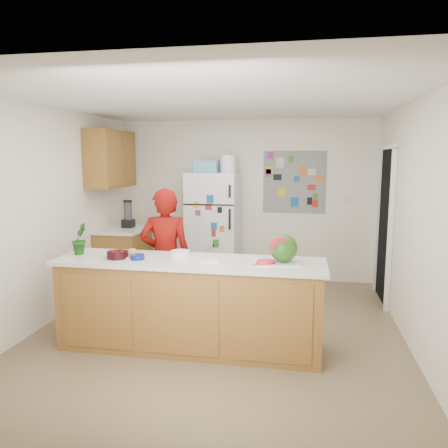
% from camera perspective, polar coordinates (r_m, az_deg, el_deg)
% --- Properties ---
extents(floor, '(4.00, 4.50, 0.02)m').
position_cam_1_polar(floor, '(5.06, -0.69, -13.79)').
color(floor, brown).
rests_on(floor, ground).
extents(wall_back, '(4.00, 0.02, 2.50)m').
position_cam_1_polar(wall_back, '(6.94, 2.89, 3.09)').
color(wall_back, beige).
rests_on(wall_back, ground).
extents(wall_left, '(0.02, 4.50, 2.50)m').
position_cam_1_polar(wall_left, '(5.47, -21.84, 1.00)').
color(wall_left, beige).
rests_on(wall_left, ground).
extents(wall_right, '(0.02, 4.50, 2.50)m').
position_cam_1_polar(wall_right, '(4.76, 23.73, -0.16)').
color(wall_right, beige).
rests_on(wall_right, ground).
extents(ceiling, '(4.00, 4.50, 0.02)m').
position_cam_1_polar(ceiling, '(4.71, -0.75, 15.85)').
color(ceiling, white).
rests_on(ceiling, wall_back).
extents(doorway, '(0.03, 0.85, 2.04)m').
position_cam_1_polar(doorway, '(6.20, 20.35, -0.24)').
color(doorway, black).
rests_on(doorway, ground).
extents(peninsula_base, '(2.60, 0.62, 0.88)m').
position_cam_1_polar(peninsula_base, '(4.48, -4.51, -10.65)').
color(peninsula_base, brown).
rests_on(peninsula_base, floor).
extents(peninsula_top, '(2.68, 0.70, 0.04)m').
position_cam_1_polar(peninsula_top, '(4.35, -4.58, -4.92)').
color(peninsula_top, silver).
rests_on(peninsula_top, peninsula_base).
extents(side_counter_base, '(0.60, 0.80, 0.86)m').
position_cam_1_polar(side_counter_base, '(6.65, -12.89, -4.53)').
color(side_counter_base, brown).
rests_on(side_counter_base, floor).
extents(side_counter_top, '(0.64, 0.84, 0.04)m').
position_cam_1_polar(side_counter_top, '(6.56, -13.02, -0.70)').
color(side_counter_top, silver).
rests_on(side_counter_top, side_counter_base).
extents(upper_cabinets, '(0.35, 1.00, 0.80)m').
position_cam_1_polar(upper_cabinets, '(6.49, -14.57, 8.20)').
color(upper_cabinets, brown).
rests_on(upper_cabinets, wall_left).
extents(refrigerator, '(0.75, 0.70, 1.70)m').
position_cam_1_polar(refrigerator, '(6.69, -1.39, -0.56)').
color(refrigerator, silver).
rests_on(refrigerator, floor).
extents(fridge_top_bin, '(0.35, 0.28, 0.18)m').
position_cam_1_polar(fridge_top_bin, '(6.63, -2.27, 7.52)').
color(fridge_top_bin, '#5999B2').
rests_on(fridge_top_bin, refrigerator).
extents(photo_collage, '(0.95, 0.01, 0.95)m').
position_cam_1_polar(photo_collage, '(6.84, 9.15, 5.43)').
color(photo_collage, slate).
rests_on(photo_collage, wall_back).
extents(person, '(0.65, 0.50, 1.59)m').
position_cam_1_polar(person, '(5.01, -7.63, -4.41)').
color(person, '#630905').
rests_on(person, floor).
extents(blender_appliance, '(0.12, 0.12, 0.38)m').
position_cam_1_polar(blender_appliance, '(6.58, -12.42, 1.20)').
color(blender_appliance, black).
rests_on(blender_appliance, side_counter_top).
extents(cutting_board, '(0.46, 0.38, 0.01)m').
position_cam_1_polar(cutting_board, '(4.22, 6.91, -5.03)').
color(cutting_board, white).
rests_on(cutting_board, peninsula_top).
extents(watermelon, '(0.27, 0.27, 0.27)m').
position_cam_1_polar(watermelon, '(4.20, 7.77, -3.14)').
color(watermelon, '#285812').
rests_on(watermelon, cutting_board).
extents(watermelon_slice, '(0.17, 0.17, 0.02)m').
position_cam_1_polar(watermelon_slice, '(4.17, 5.45, -4.92)').
color(watermelon_slice, '#C93042').
rests_on(watermelon_slice, cutting_board).
extents(cherry_bowl, '(0.26, 0.26, 0.07)m').
position_cam_1_polar(cherry_bowl, '(4.51, -13.74, -3.94)').
color(cherry_bowl, black).
rests_on(cherry_bowl, peninsula_top).
extents(white_bowl, '(0.21, 0.21, 0.06)m').
position_cam_1_polar(white_bowl, '(4.49, -5.73, -3.87)').
color(white_bowl, silver).
rests_on(white_bowl, peninsula_top).
extents(cobalt_bowl, '(0.18, 0.18, 0.05)m').
position_cam_1_polar(cobalt_bowl, '(4.42, -11.23, -4.25)').
color(cobalt_bowl, navy).
rests_on(cobalt_bowl, peninsula_top).
extents(plate, '(0.29, 0.29, 0.02)m').
position_cam_1_polar(plate, '(4.55, -11.86, -4.12)').
color(plate, beige).
rests_on(plate, peninsula_top).
extents(paper_towel, '(0.22, 0.21, 0.02)m').
position_cam_1_polar(paper_towel, '(4.26, -2.05, -4.79)').
color(paper_towel, silver).
rests_on(paper_towel, peninsula_top).
extents(keys, '(0.11, 0.08, 0.01)m').
position_cam_1_polar(keys, '(4.10, 4.53, -5.39)').
color(keys, gray).
rests_on(keys, peninsula_top).
extents(potted_plant, '(0.18, 0.20, 0.32)m').
position_cam_1_polar(potted_plant, '(4.81, -18.39, -1.85)').
color(potted_plant, '#133B0B').
rests_on(potted_plant, peninsula_top).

